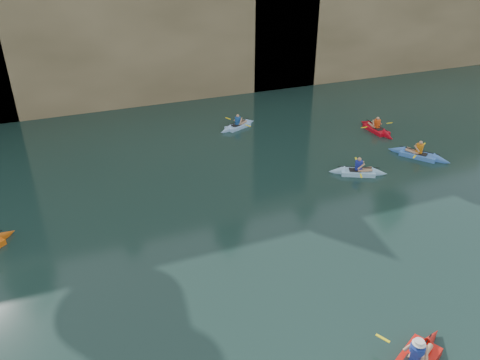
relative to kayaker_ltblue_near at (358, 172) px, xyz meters
name	(u,v)px	position (x,y,z in m)	size (l,w,h in m)	color
ground	(262,329)	(-8.48, -7.47, -0.14)	(160.00, 160.00, 0.00)	black
cliff_slab_center	(150,15)	(-6.48, 15.13, 5.56)	(24.00, 2.40, 11.40)	#98835C
cliff_slab_east	(398,10)	(13.52, 15.13, 4.78)	(26.00, 2.40, 9.84)	#98835C
sea_cave_center	(65,89)	(-12.48, 14.48, 1.46)	(3.50, 1.00, 3.20)	black
sea_cave_east	(264,59)	(1.52, 14.48, 2.11)	(5.00, 1.00, 4.50)	black
kayaker_ltblue_near	(358,172)	(0.00, 0.00, 0.00)	(2.84, 2.02, 1.12)	#96CFFB
kayaker_red_far	(376,129)	(4.24, 4.28, 0.00)	(2.24, 3.07, 1.12)	red
kayaker_ltblue_mid	(238,126)	(-3.20, 7.86, -0.01)	(2.84, 2.00, 1.06)	#98C7FE
kayaker_blue_east	(418,155)	(4.09, 0.46, 0.00)	(2.42, 3.06, 1.15)	#407BDC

